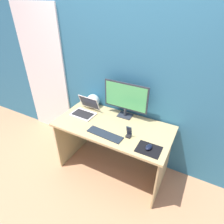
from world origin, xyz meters
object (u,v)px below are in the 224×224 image
object	(u,v)px
monitor	(126,98)
keyboard_external	(105,134)
laptop	(85,110)
phone_in_dock	(129,133)
fishbowl	(93,101)
mouse	(149,147)

from	to	relation	value
monitor	keyboard_external	world-z (taller)	monitor
laptop	phone_in_dock	bearing A→B (deg)	-13.90
monitor	keyboard_external	distance (m)	0.52
laptop	fishbowl	world-z (taller)	laptop
mouse	keyboard_external	bearing A→B (deg)	-171.88
laptop	fishbowl	xyz separation A→B (m)	(-0.01, 0.20, 0.04)
laptop	phone_in_dock	distance (m)	0.72
laptop	mouse	distance (m)	1.00
mouse	phone_in_dock	size ratio (longest dim) A/B	0.72
monitor	mouse	bearing A→B (deg)	-43.00
keyboard_external	mouse	xyz separation A→B (m)	(0.51, 0.02, 0.02)
keyboard_external	monitor	bearing A→B (deg)	89.05
mouse	phone_in_dock	xyz separation A→B (m)	(-0.26, 0.08, 0.03)
monitor	phone_in_dock	bearing A→B (deg)	-59.50
monitor	keyboard_external	bearing A→B (deg)	-94.64
monitor	mouse	xyz separation A→B (m)	(0.47, -0.44, -0.24)
laptop	mouse	bearing A→B (deg)	-14.81
fishbowl	mouse	world-z (taller)	fishbowl
fishbowl	mouse	xyz separation A→B (m)	(0.97, -0.45, -0.07)
monitor	fishbowl	xyz separation A→B (m)	(-0.50, 0.01, -0.17)
fishbowl	laptop	bearing A→B (deg)	-88.30
monitor	keyboard_external	size ratio (longest dim) A/B	1.34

